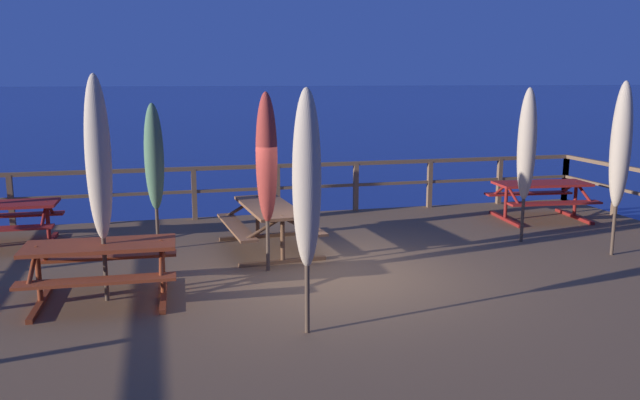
% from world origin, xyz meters
% --- Properties ---
extents(ground_plane, '(600.00, 600.00, 0.00)m').
position_xyz_m(ground_plane, '(0.00, 0.00, 0.00)').
color(ground_plane, navy).
extents(wooden_deck, '(14.15, 9.04, 0.62)m').
position_xyz_m(wooden_deck, '(0.00, 0.00, 0.31)').
color(wooden_deck, brown).
rests_on(wooden_deck, ground).
extents(railing_waterside_far, '(13.95, 0.10, 1.09)m').
position_xyz_m(railing_waterside_far, '(0.00, 4.37, 1.36)').
color(railing_waterside_far, brown).
rests_on(railing_waterside_far, wooden_deck).
extents(picnic_table_mid_right, '(1.94, 1.46, 0.78)m').
position_xyz_m(picnic_table_mid_right, '(-3.18, -0.37, 1.18)').
color(picnic_table_mid_right, '#993819').
rests_on(picnic_table_mid_right, wooden_deck).
extents(picnic_table_back_right, '(2.00, 1.56, 0.78)m').
position_xyz_m(picnic_table_back_right, '(5.18, 2.65, 1.18)').
color(picnic_table_back_right, maroon).
rests_on(picnic_table_back_right, wooden_deck).
extents(picnic_table_mid_centre, '(1.56, 2.19, 0.78)m').
position_xyz_m(picnic_table_mid_centre, '(-0.65, 1.62, 1.18)').
color(picnic_table_mid_centre, brown).
rests_on(picnic_table_mid_centre, wooden_deck).
extents(patio_umbrella_tall_mid_left, '(0.32, 0.32, 2.92)m').
position_xyz_m(patio_umbrella_tall_mid_left, '(-3.13, -0.37, 2.48)').
color(patio_umbrella_tall_mid_left, '#4C3828').
rests_on(patio_umbrella_tall_mid_left, wooden_deck).
extents(patio_umbrella_tall_back_left, '(0.32, 0.32, 2.67)m').
position_xyz_m(patio_umbrella_tall_back_left, '(-0.87, 0.43, 2.32)').
color(patio_umbrella_tall_back_left, '#4C3828').
rests_on(patio_umbrella_tall_back_left, wooden_deck).
extents(patio_umbrella_tall_back_right, '(0.32, 0.32, 2.71)m').
position_xyz_m(patio_umbrella_tall_back_right, '(3.79, 1.08, 2.34)').
color(patio_umbrella_tall_back_right, '#4C3828').
rests_on(patio_umbrella_tall_back_right, wooden_deck).
extents(patio_umbrella_tall_mid_right, '(0.32, 0.32, 2.47)m').
position_xyz_m(patio_umbrella_tall_mid_right, '(-2.48, 2.09, 2.19)').
color(patio_umbrella_tall_mid_right, '#4C3828').
rests_on(patio_umbrella_tall_mid_right, wooden_deck).
extents(patio_umbrella_short_back, '(0.32, 0.32, 2.77)m').
position_xyz_m(patio_umbrella_short_back, '(-0.84, -2.06, 2.38)').
color(patio_umbrella_short_back, '#4C3828').
rests_on(patio_umbrella_short_back, wooden_deck).
extents(patio_umbrella_short_front, '(0.32, 0.32, 2.83)m').
position_xyz_m(patio_umbrella_short_front, '(4.77, -0.07, 2.42)').
color(patio_umbrella_short_front, '#4C3828').
rests_on(patio_umbrella_short_front, wooden_deck).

